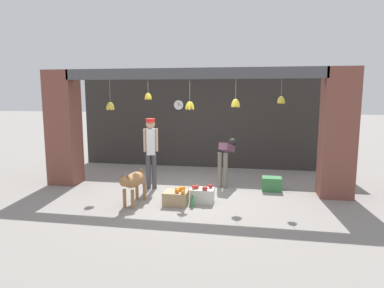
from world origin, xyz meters
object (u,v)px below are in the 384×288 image
water_bottle (192,202)px  shopkeeper (151,148)px  wall_clock (179,105)px  produce_box_green (272,184)px  dog (133,181)px  fruit_crate_oranges (176,197)px  fruit_crate_apples (202,195)px  worker_stooping (226,155)px

water_bottle → shopkeeper: bearing=136.4°
wall_clock → shopkeeper: bearing=-92.6°
produce_box_green → water_bottle: produce_box_green is taller
dog → wall_clock: bearing=-175.5°
water_bottle → fruit_crate_oranges: bearing=166.2°
dog → fruit_crate_oranges: bearing=105.5°
dog → produce_box_green: (2.84, 1.50, -0.33)m
dog → produce_box_green: dog is taller
produce_box_green → water_bottle: (-1.63, -1.45, -0.05)m
fruit_crate_apples → worker_stooping: bearing=75.1°
water_bottle → produce_box_green: bearing=41.8°
dog → fruit_crate_oranges: dog is taller
shopkeeper → wall_clock: (0.11, 2.56, 0.91)m
water_bottle → wall_clock: size_ratio=0.76×
produce_box_green → fruit_crate_apples: bearing=-142.4°
fruit_crate_oranges → fruit_crate_apples: fruit_crate_apples is taller
fruit_crate_apples → produce_box_green: 1.86m
shopkeeper → wall_clock: wall_clock is taller
fruit_crate_apples → dog: bearing=-164.9°
shopkeeper → water_bottle: (1.19, -1.13, -0.88)m
dog → produce_box_green: bearing=124.5°
fruit_crate_oranges → fruit_crate_apples: bearing=24.8°
fruit_crate_apples → wall_clock: bearing=110.1°
worker_stooping → produce_box_green: bearing=0.4°
water_bottle → wall_clock: wall_clock is taller
worker_stooping → fruit_crate_apples: size_ratio=2.34×
dog → shopkeeper: bearing=-174.5°
fruit_crate_oranges → wall_clock: size_ratio=1.57×
fruit_crate_apples → water_bottle: (-0.16, -0.32, -0.05)m
produce_box_green → wall_clock: size_ratio=1.44×
shopkeeper → produce_box_green: 2.96m
water_bottle → wall_clock: 4.25m
fruit_crate_apples → produce_box_green: size_ratio=1.08×
worker_stooping → dog: bearing=-119.0°
wall_clock → worker_stooping: bearing=-50.4°
shopkeeper → water_bottle: size_ratio=7.15×
shopkeeper → worker_stooping: (1.73, 0.61, -0.24)m
water_bottle → worker_stooping: bearing=72.9°
shopkeeper → water_bottle: bearing=119.9°
fruit_crate_apples → produce_box_green: (1.47, 1.13, -0.00)m
produce_box_green → fruit_crate_oranges: bearing=-145.4°
fruit_crate_apples → wall_clock: size_ratio=1.55×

